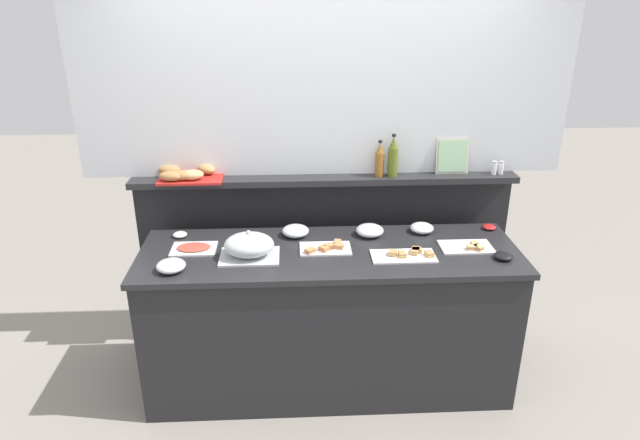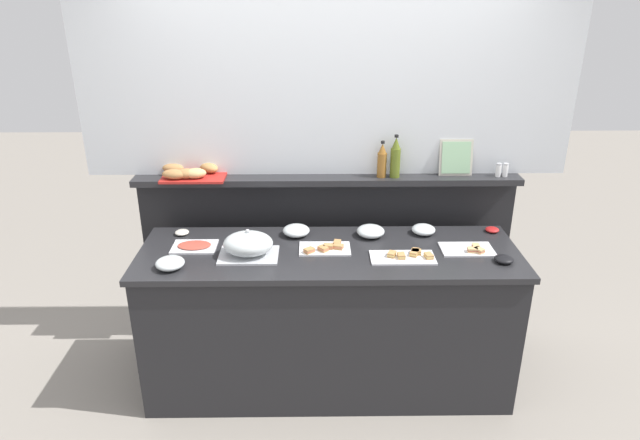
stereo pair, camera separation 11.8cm
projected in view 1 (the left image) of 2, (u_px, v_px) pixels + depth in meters
ground_plane at (324, 328)px, 4.25m from camera, size 12.00×12.00×0.00m
buffet_counter at (329, 319)px, 3.52m from camera, size 2.24×0.71×0.94m
back_ledge_unit at (324, 254)px, 3.93m from camera, size 2.49×0.22×1.24m
upper_wall_panel at (325, 66)px, 3.46m from camera, size 3.09×0.08×1.36m
sandwich_platter_side at (468, 247)px, 3.36m from camera, size 0.31×0.19×0.04m
sandwich_platter_front at (406, 255)px, 3.26m from camera, size 0.37×0.18×0.04m
sandwich_platter_rear at (326, 248)px, 3.34m from camera, size 0.30×0.18×0.04m
cold_cuts_platter at (194, 248)px, 3.34m from camera, size 0.26×0.19×0.02m
serving_cloche at (249, 246)px, 3.22m from camera, size 0.34×0.24×0.17m
glass_bowl_large at (171, 266)px, 3.09m from camera, size 0.16×0.16×0.06m
glass_bowl_medium at (422, 228)px, 3.57m from camera, size 0.15×0.15×0.06m
glass_bowl_small at (370, 231)px, 3.52m from camera, size 0.17×0.17×0.07m
glass_bowl_extra at (295, 231)px, 3.52m from camera, size 0.17×0.17×0.07m
condiment_bowl_dark at (180, 235)px, 3.51m from camera, size 0.09×0.09×0.03m
condiment_bowl_red at (503, 256)px, 3.23m from camera, size 0.11×0.11×0.04m
condiment_bowl_teal at (489, 227)px, 3.61m from camera, size 0.08×0.08×0.03m
olive_oil_bottle at (393, 158)px, 3.60m from camera, size 0.06×0.06×0.28m
vinegar_bottle_amber at (380, 160)px, 3.61m from camera, size 0.06×0.06×0.24m
salt_shaker at (494, 168)px, 3.67m from camera, size 0.03×0.03×0.09m
pepper_shaker at (501, 168)px, 3.67m from camera, size 0.03×0.03×0.09m
bread_basket at (187, 174)px, 3.57m from camera, size 0.42×0.28×0.08m
framed_picture at (452, 156)px, 3.66m from camera, size 0.21×0.06×0.23m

